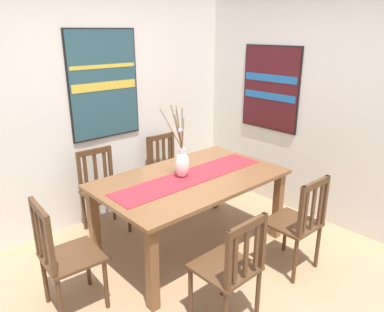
% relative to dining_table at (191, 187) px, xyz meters
% --- Properties ---
extents(ground_plane, '(6.40, 6.40, 0.03)m').
position_rel_dining_table_xyz_m(ground_plane, '(-0.28, -0.60, -0.69)').
color(ground_plane, '#A37F5B').
extents(wall_back, '(6.40, 0.12, 2.70)m').
position_rel_dining_table_xyz_m(wall_back, '(-0.28, 1.26, 0.68)').
color(wall_back, silver).
rests_on(wall_back, ground_plane).
extents(wall_side, '(0.12, 6.40, 2.70)m').
position_rel_dining_table_xyz_m(wall_side, '(1.58, -0.60, 0.68)').
color(wall_side, silver).
rests_on(wall_side, ground_plane).
extents(dining_table, '(1.79, 1.09, 0.77)m').
position_rel_dining_table_xyz_m(dining_table, '(0.00, 0.00, 0.00)').
color(dining_table, brown).
rests_on(dining_table, ground_plane).
extents(table_runner, '(1.65, 0.36, 0.01)m').
position_rel_dining_table_xyz_m(table_runner, '(-0.00, -0.00, 0.10)').
color(table_runner, '#B7232D').
rests_on(table_runner, dining_table).
extents(centerpiece_vase, '(0.25, 0.27, 0.73)m').
position_rel_dining_table_xyz_m(centerpiece_vase, '(-0.06, 0.05, 0.25)').
color(centerpiece_vase, silver).
rests_on(centerpiece_vase, dining_table).
extents(chair_0, '(0.42, 0.42, 0.91)m').
position_rel_dining_table_xyz_m(chair_0, '(-0.47, -0.96, -0.19)').
color(chair_0, '#4C301C').
rests_on(chair_0, ground_plane).
extents(chair_1, '(0.44, 0.44, 0.89)m').
position_rel_dining_table_xyz_m(chair_1, '(0.45, 0.94, -0.20)').
color(chair_1, '#4C301C').
rests_on(chair_1, ground_plane).
extents(chair_2, '(0.44, 0.44, 0.91)m').
position_rel_dining_table_xyz_m(chair_2, '(-0.47, 0.91, -0.20)').
color(chair_2, '#4C301C').
rests_on(chair_2, ground_plane).
extents(chair_3, '(0.45, 0.45, 0.95)m').
position_rel_dining_table_xyz_m(chair_3, '(-1.31, -0.01, -0.18)').
color(chair_3, '#4C301C').
rests_on(chair_3, ground_plane).
extents(chair_4, '(0.43, 0.43, 0.93)m').
position_rel_dining_table_xyz_m(chair_4, '(0.47, -0.92, -0.19)').
color(chair_4, '#4C301C').
rests_on(chair_4, ground_plane).
extents(painting_on_back_wall, '(0.83, 0.05, 1.18)m').
position_rel_dining_table_xyz_m(painting_on_back_wall, '(-0.20, 1.20, 0.88)').
color(painting_on_back_wall, black).
extents(painting_on_side_wall, '(0.05, 0.80, 1.01)m').
position_rel_dining_table_xyz_m(painting_on_side_wall, '(1.51, 0.23, 0.78)').
color(painting_on_side_wall, black).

